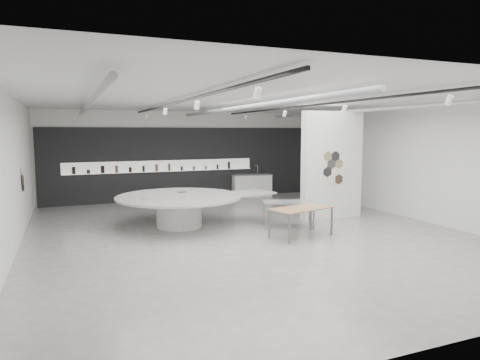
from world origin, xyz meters
name	(u,v)px	position (x,y,z in m)	size (l,w,h in m)	color
room	(245,162)	(-0.09, 0.00, 2.07)	(12.02, 14.02, 3.82)	#9C9993
back_wall_display	(183,164)	(-0.08, 6.93, 1.54)	(11.80, 0.27, 3.10)	black
partition_column	(332,165)	(3.50, 1.00, 1.80)	(2.20, 0.38, 3.60)	white
display_island	(182,206)	(-1.54, 1.60, 0.64)	(5.41, 4.53, 0.98)	white
sample_table_wood	(301,210)	(1.22, -0.90, 0.76)	(1.92, 1.31, 0.82)	#9D7451
sample_table_stone	(288,204)	(1.48, 0.32, 0.73)	(1.72, 1.28, 0.80)	slate
kitchen_counter	(252,185)	(2.98, 6.52, 0.51)	(1.86, 0.92, 1.40)	white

